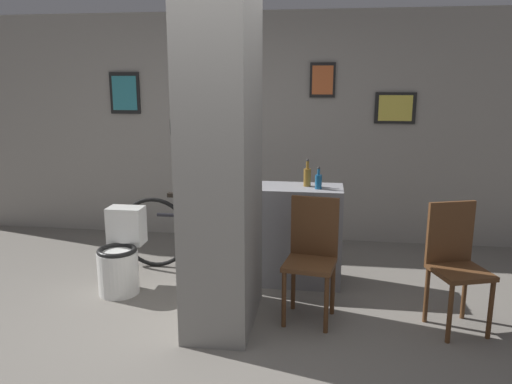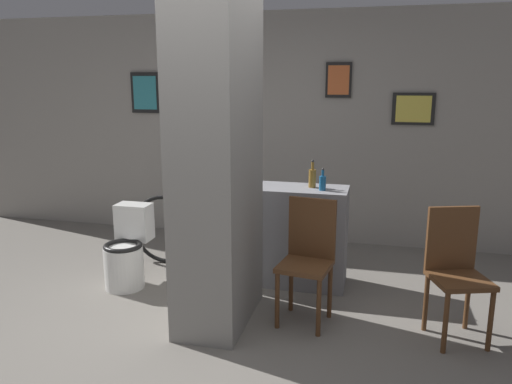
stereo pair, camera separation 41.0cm
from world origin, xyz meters
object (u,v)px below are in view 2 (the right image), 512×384
object	(u,v)px
bottle_tall	(312,177)
chair_near_pillar	(308,255)
bicycle	(208,232)
toilet	(127,252)
chair_by_doorway	(456,268)

from	to	relation	value
bottle_tall	chair_near_pillar	bearing A→B (deg)	-84.28
bicycle	toilet	bearing A→B (deg)	-134.03
toilet	chair_by_doorway	size ratio (longest dim) A/B	0.76
bicycle	bottle_tall	size ratio (longest dim) A/B	6.59
chair_near_pillar	chair_by_doorway	distance (m)	1.08
toilet	chair_by_doorway	xyz separation A→B (m)	(2.77, -0.29, 0.22)
toilet	chair_by_doorway	distance (m)	2.80
bottle_tall	toilet	bearing A→B (deg)	-164.27
toilet	chair_by_doorway	bearing A→B (deg)	-5.87
chair_by_doorway	bicycle	xyz separation A→B (m)	(-2.19, 0.88, -0.16)
chair_near_pillar	chair_by_doorway	bearing A→B (deg)	8.45
bicycle	chair_near_pillar	bearing A→B (deg)	-38.10
toilet	bottle_tall	xyz separation A→B (m)	(1.62, 0.46, 0.69)
toilet	bicycle	size ratio (longest dim) A/B	0.44
chair_near_pillar	bottle_tall	bearing A→B (deg)	104.63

